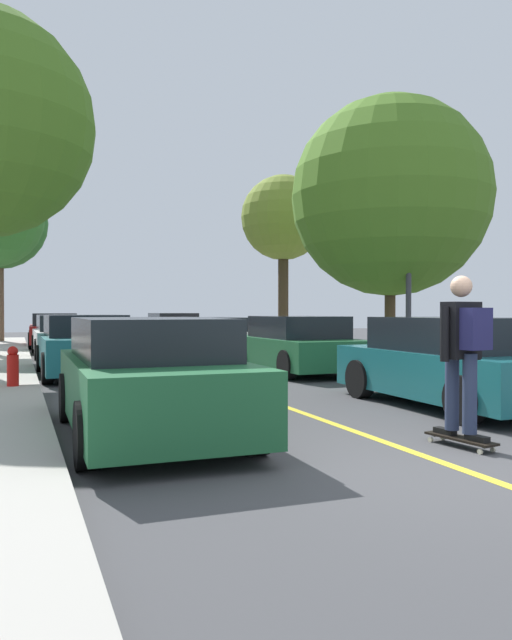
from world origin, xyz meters
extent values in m
plane|color=#424244|center=(0.00, 0.00, 0.00)|extent=(80.00, 80.00, 0.00)
cube|color=gold|center=(0.00, 4.00, 0.00)|extent=(0.12, 39.20, 0.01)
cube|color=#1E5B33|center=(-2.37, 2.42, 0.55)|extent=(1.82, 4.04, 0.73)
cube|color=black|center=(-2.37, 2.52, 1.14)|extent=(1.59, 2.63, 0.46)
cylinder|color=black|center=(-1.57, 1.10, 0.32)|extent=(0.23, 0.64, 0.64)
cylinder|color=black|center=(-3.21, 1.12, 0.32)|extent=(0.23, 0.64, 0.64)
cylinder|color=black|center=(-1.53, 3.72, 0.32)|extent=(0.23, 0.64, 0.64)
cylinder|color=black|center=(-3.17, 3.74, 0.32)|extent=(0.23, 0.64, 0.64)
cube|color=#196066|center=(-2.37, 9.56, 0.54)|extent=(1.89, 4.15, 0.72)
cube|color=black|center=(-2.37, 9.66, 1.13)|extent=(1.66, 2.37, 0.48)
cylinder|color=black|center=(-1.49, 8.19, 0.32)|extent=(0.22, 0.64, 0.64)
cylinder|color=black|center=(-3.24, 8.18, 0.32)|extent=(0.22, 0.64, 0.64)
cylinder|color=black|center=(-1.50, 10.93, 0.32)|extent=(0.22, 0.64, 0.64)
cylinder|color=black|center=(-3.25, 10.92, 0.32)|extent=(0.22, 0.64, 0.64)
cube|color=white|center=(-2.37, 16.04, 0.51)|extent=(1.81, 4.49, 0.65)
cube|color=black|center=(-2.37, 16.03, 1.08)|extent=(1.59, 2.95, 0.50)
cylinder|color=black|center=(-1.53, 14.50, 0.32)|extent=(0.22, 0.64, 0.64)
cylinder|color=black|center=(-3.21, 14.50, 0.32)|extent=(0.22, 0.64, 0.64)
cylinder|color=black|center=(-1.53, 17.58, 0.32)|extent=(0.22, 0.64, 0.64)
cylinder|color=black|center=(-3.21, 17.58, 0.32)|extent=(0.22, 0.64, 0.64)
cube|color=maroon|center=(-2.37, 21.58, 0.52)|extent=(1.99, 4.37, 0.69)
cube|color=black|center=(-2.37, 21.53, 1.11)|extent=(1.71, 2.50, 0.49)
cylinder|color=black|center=(-1.53, 20.10, 0.32)|extent=(0.24, 0.65, 0.64)
cylinder|color=black|center=(-3.28, 20.15, 0.32)|extent=(0.24, 0.65, 0.64)
cylinder|color=black|center=(-1.45, 23.02, 0.32)|extent=(0.24, 0.65, 0.64)
cylinder|color=black|center=(-3.21, 23.07, 0.32)|extent=(0.24, 0.65, 0.64)
cube|color=#196066|center=(2.37, 2.93, 0.52)|extent=(1.82, 4.02, 0.67)
cube|color=black|center=(2.37, 2.90, 1.11)|extent=(1.59, 2.37, 0.51)
cylinder|color=black|center=(1.56, 4.24, 0.32)|extent=(0.23, 0.64, 0.64)
cylinder|color=black|center=(3.21, 4.22, 0.32)|extent=(0.23, 0.64, 0.64)
cylinder|color=black|center=(1.53, 1.63, 0.32)|extent=(0.23, 0.64, 0.64)
cube|color=#1E5B33|center=(2.37, 8.38, 0.50)|extent=(1.87, 4.02, 0.65)
cube|color=black|center=(2.37, 8.39, 1.08)|extent=(1.64, 2.30, 0.51)
cylinder|color=black|center=(1.49, 9.69, 0.32)|extent=(0.22, 0.64, 0.64)
cylinder|color=black|center=(3.24, 9.69, 0.32)|extent=(0.22, 0.64, 0.64)
cylinder|color=black|center=(1.50, 7.07, 0.32)|extent=(0.22, 0.64, 0.64)
cylinder|color=black|center=(3.24, 7.07, 0.32)|extent=(0.22, 0.64, 0.64)
cube|color=white|center=(2.37, 14.91, 0.48)|extent=(1.90, 4.67, 0.61)
cube|color=black|center=(2.37, 15.00, 1.02)|extent=(1.65, 2.74, 0.46)
cylinder|color=black|center=(1.56, 16.55, 0.32)|extent=(0.23, 0.64, 0.64)
cylinder|color=black|center=(3.25, 16.51, 0.32)|extent=(0.23, 0.64, 0.64)
cylinder|color=black|center=(1.49, 13.31, 0.32)|extent=(0.23, 0.64, 0.64)
cylinder|color=black|center=(3.18, 13.28, 0.32)|extent=(0.23, 0.64, 0.64)
cube|color=maroon|center=(2.37, 20.71, 0.49)|extent=(1.93, 4.32, 0.63)
cube|color=black|center=(2.37, 20.74, 1.09)|extent=(1.68, 2.58, 0.56)
cylinder|color=black|center=(1.53, 22.17, 0.32)|extent=(0.23, 0.64, 0.64)
cylinder|color=black|center=(3.26, 22.14, 0.32)|extent=(0.23, 0.64, 0.64)
cylinder|color=black|center=(1.47, 19.28, 0.32)|extent=(0.23, 0.64, 0.64)
cylinder|color=black|center=(3.21, 19.25, 0.32)|extent=(0.23, 0.64, 0.64)
cylinder|color=#4C3823|center=(4.49, 7.74, 1.47)|extent=(0.26, 0.26, 2.66)
sphere|color=#4C7A23|center=(4.49, 7.74, 4.17)|extent=(4.71, 4.71, 4.71)
cylinder|color=#3D2D1E|center=(4.49, 14.00, 1.88)|extent=(0.35, 0.35, 3.48)
sphere|color=olive|center=(4.49, 14.00, 4.57)|extent=(2.82, 2.82, 2.82)
cylinder|color=#B2140F|center=(-3.87, 6.90, 0.42)|extent=(0.20, 0.20, 0.55)
sphere|color=#B2140F|center=(-3.87, 6.90, 0.75)|extent=(0.18, 0.18, 0.18)
cylinder|color=#38383D|center=(4.12, 6.48, 2.68)|extent=(0.12, 0.12, 5.09)
cube|color=#EAE5C6|center=(4.12, 6.48, 5.35)|extent=(0.36, 0.24, 0.20)
cube|color=black|center=(0.62, 0.63, 0.09)|extent=(0.34, 0.86, 0.02)
cylinder|color=beige|center=(0.48, 0.95, 0.03)|extent=(0.03, 0.06, 0.06)
cylinder|color=beige|center=(0.67, 0.98, 0.03)|extent=(0.03, 0.06, 0.06)
cylinder|color=beige|center=(0.58, 0.28, 0.03)|extent=(0.03, 0.06, 0.06)
cylinder|color=beige|center=(0.77, 0.30, 0.03)|extent=(0.03, 0.06, 0.06)
cube|color=#99999E|center=(0.57, 0.96, 0.07)|extent=(0.10, 0.05, 0.02)
cube|color=#99999E|center=(0.67, 0.29, 0.07)|extent=(0.10, 0.05, 0.02)
cube|color=black|center=(0.59, 0.85, 0.13)|extent=(0.14, 0.27, 0.06)
cube|color=black|center=(0.65, 0.41, 0.13)|extent=(0.14, 0.27, 0.06)
cylinder|color=#283351|center=(0.61, 0.75, 0.59)|extent=(0.17, 0.17, 0.85)
cylinder|color=#283351|center=(0.64, 0.51, 0.59)|extent=(0.17, 0.17, 0.85)
cube|color=black|center=(0.62, 0.63, 1.25)|extent=(0.43, 0.27, 0.61)
sphere|color=tan|center=(0.62, 0.63, 1.72)|extent=(0.23, 0.23, 0.23)
cylinder|color=black|center=(0.38, 0.59, 1.22)|extent=(0.10, 0.10, 0.58)
cylinder|color=black|center=(0.87, 0.66, 1.22)|extent=(0.10, 0.10, 0.58)
cube|color=#1E1E4C|center=(0.65, 0.43, 1.27)|extent=(0.32, 0.22, 0.44)
camera|label=1|loc=(-3.81, -4.66, 1.46)|focal=34.38mm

